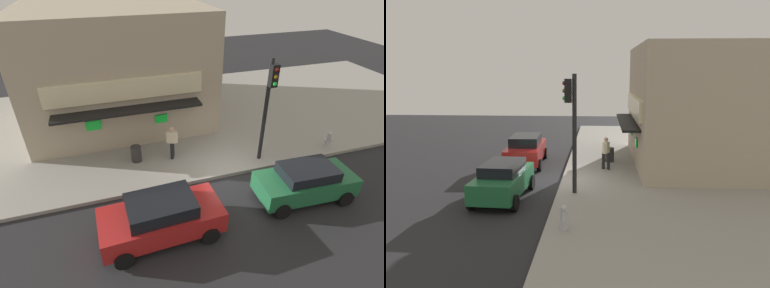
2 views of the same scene
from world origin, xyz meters
TOP-DOWN VIEW (x-y plane):
  - ground_plane at (0.00, 0.00)m, footprint 53.81×53.81m
  - sidewalk at (0.00, 6.47)m, footprint 35.88×12.94m
  - corner_building at (-3.84, 7.97)m, footprint 9.71×9.48m
  - traffic_light at (1.90, 0.63)m, footprint 0.32×0.58m
  - fire_hydrant at (5.82, 0.66)m, footprint 0.49×0.25m
  - trash_can at (-3.83, 2.32)m, footprint 0.50×0.50m
  - pedestrian at (-2.11, 2.09)m, footprint 0.56×0.47m
  - parked_car_red at (-3.63, -2.36)m, footprint 4.32×2.18m
  - parked_car_green at (2.35, -2.17)m, footprint 4.05×2.09m

SIDE VIEW (x-z plane):
  - ground_plane at x=0.00m, z-range 0.00..0.00m
  - sidewalk at x=0.00m, z-range 0.00..0.17m
  - trash_can at x=-3.83m, z-range 0.17..0.95m
  - fire_hydrant at x=5.82m, z-range 0.16..0.99m
  - parked_car_green at x=2.35m, z-range 0.04..1.58m
  - parked_car_red at x=-3.63m, z-range 0.03..1.66m
  - pedestrian at x=-2.11m, z-range 0.25..1.92m
  - corner_building at x=-3.84m, z-range 0.17..6.48m
  - traffic_light at x=1.90m, z-range 0.87..5.79m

